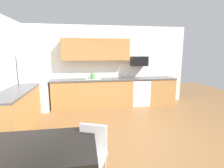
{
  "coord_description": "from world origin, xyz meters",
  "views": [
    {
      "loc": [
        -0.71,
        -3.32,
        1.81
      ],
      "look_at": [
        0.0,
        1.0,
        1.0
      ],
      "focal_mm": 27.49,
      "sensor_mm": 36.0,
      "label": 1
    }
  ],
  "objects_px": {
    "refrigerator": "(36,83)",
    "chair_near_table": "(91,152)",
    "oven_range": "(139,92)",
    "microwave": "(139,61)",
    "dining_table": "(36,151)",
    "kettle": "(93,76)"
  },
  "relations": [
    {
      "from": "refrigerator",
      "to": "chair_near_table",
      "type": "relative_size",
      "value": 2.07
    },
    {
      "from": "oven_range",
      "to": "refrigerator",
      "type": "bearing_deg",
      "value": -178.64
    },
    {
      "from": "microwave",
      "to": "dining_table",
      "type": "xyz_separation_m",
      "value": [
        -2.47,
        -3.76,
        -0.84
      ]
    },
    {
      "from": "oven_range",
      "to": "microwave",
      "type": "relative_size",
      "value": 1.69
    },
    {
      "from": "microwave",
      "to": "chair_near_table",
      "type": "height_order",
      "value": "microwave"
    },
    {
      "from": "refrigerator",
      "to": "oven_range",
      "type": "distance_m",
      "value": 3.39
    },
    {
      "from": "refrigerator",
      "to": "kettle",
      "type": "bearing_deg",
      "value": 4.25
    },
    {
      "from": "dining_table",
      "to": "chair_near_table",
      "type": "xyz_separation_m",
      "value": [
        0.64,
        0.14,
        -0.17
      ]
    },
    {
      "from": "oven_range",
      "to": "dining_table",
      "type": "height_order",
      "value": "oven_range"
    },
    {
      "from": "microwave",
      "to": "chair_near_table",
      "type": "bearing_deg",
      "value": -116.77
    },
    {
      "from": "microwave",
      "to": "dining_table",
      "type": "bearing_deg",
      "value": -123.33
    },
    {
      "from": "chair_near_table",
      "to": "kettle",
      "type": "relative_size",
      "value": 4.25
    },
    {
      "from": "kettle",
      "to": "microwave",
      "type": "bearing_deg",
      "value": 1.78
    },
    {
      "from": "dining_table",
      "to": "kettle",
      "type": "distance_m",
      "value": 3.83
    },
    {
      "from": "microwave",
      "to": "kettle",
      "type": "distance_m",
      "value": 1.68
    },
    {
      "from": "microwave",
      "to": "kettle",
      "type": "relative_size",
      "value": 2.7
    },
    {
      "from": "oven_range",
      "to": "kettle",
      "type": "relative_size",
      "value": 4.55
    },
    {
      "from": "oven_range",
      "to": "microwave",
      "type": "xyz_separation_m",
      "value": [
        0.0,
        0.1,
        1.05
      ]
    },
    {
      "from": "refrigerator",
      "to": "microwave",
      "type": "distance_m",
      "value": 3.42
    },
    {
      "from": "refrigerator",
      "to": "oven_range",
      "type": "relative_size",
      "value": 1.93
    },
    {
      "from": "dining_table",
      "to": "kettle",
      "type": "height_order",
      "value": "kettle"
    },
    {
      "from": "dining_table",
      "to": "chair_near_table",
      "type": "height_order",
      "value": "chair_near_table"
    }
  ]
}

